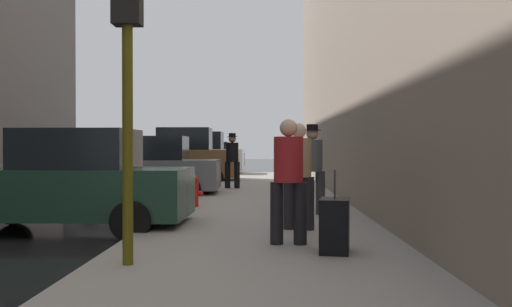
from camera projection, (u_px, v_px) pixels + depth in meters
name	position (u px, v px, depth m)	size (l,w,h in m)	color
sidewalk	(263.00, 227.00, 9.96)	(4.00, 40.00, 0.15)	gray
parked_dark_green_sedan	(70.00, 183.00, 9.89)	(4.24, 2.14, 1.79)	#193828
parked_gray_coupe	(148.00, 169.00, 16.43)	(4.23, 2.11, 1.79)	slate
parked_bronze_suv	(181.00, 158.00, 22.91)	(4.61, 2.08, 2.25)	brown
parked_white_van	(199.00, 156.00, 29.00)	(4.64, 2.15, 2.25)	silver
parked_blue_sedan	(210.00, 157.00, 34.99)	(4.26, 2.18, 1.79)	navy
fire_hydrant	(194.00, 191.00, 12.66)	(0.42, 0.22, 0.70)	red
traffic_light	(128.00, 34.00, 6.41)	(0.32, 0.32, 3.60)	#514C0F
pedestrian_in_red_jacket	(288.00, 175.00, 7.76)	(0.51, 0.42, 1.71)	black
pedestrian_with_fedora	(232.00, 158.00, 18.36)	(0.53, 0.49, 1.78)	black
pedestrian_with_beanie	(312.00, 164.00, 11.21)	(0.51, 0.42, 1.78)	#333338
pedestrian_in_tan_coat	(299.00, 170.00, 9.15)	(0.53, 0.48, 1.71)	black
rolling_suitcase	(335.00, 225.00, 7.17)	(0.45, 0.61, 1.04)	black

